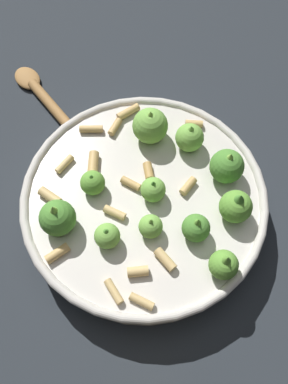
# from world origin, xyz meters

# --- Properties ---
(ground_plane) EXTENTS (2.40, 2.40, 0.00)m
(ground_plane) POSITION_xyz_m (0.00, 0.00, 0.00)
(ground_plane) COLOR #23282D
(cooking_pan) EXTENTS (0.31, 0.31, 0.10)m
(cooking_pan) POSITION_xyz_m (0.00, 0.00, 0.03)
(cooking_pan) COLOR beige
(cooking_pan) RESTS_ON ground
(wooden_spoon) EXTENTS (0.17, 0.22, 0.02)m
(wooden_spoon) POSITION_xyz_m (-0.13, 0.17, 0.01)
(wooden_spoon) COLOR #9E703D
(wooden_spoon) RESTS_ON ground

